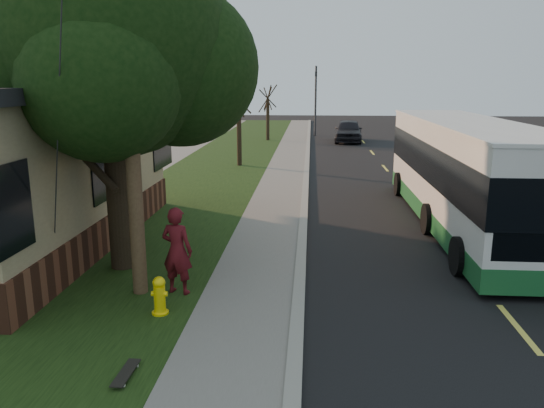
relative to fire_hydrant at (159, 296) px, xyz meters
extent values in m
plane|color=black|center=(2.60, 0.00, -0.43)|extent=(120.00, 120.00, 0.00)
cube|color=black|center=(6.60, 10.00, -0.43)|extent=(8.00, 80.00, 0.01)
cube|color=gray|center=(2.60, 10.00, -0.37)|extent=(0.25, 80.00, 0.12)
cube|color=slate|center=(1.60, 10.00, -0.39)|extent=(2.00, 80.00, 0.08)
cube|color=black|center=(-1.90, 10.00, -0.40)|extent=(5.00, 80.00, 0.07)
cylinder|color=yellow|center=(0.00, 0.00, -0.09)|extent=(0.22, 0.22, 0.55)
sphere|color=yellow|center=(0.00, 0.00, 0.26)|extent=(0.24, 0.24, 0.24)
cylinder|color=yellow|center=(0.00, 0.00, 0.04)|extent=(0.30, 0.10, 0.10)
cylinder|color=yellow|center=(0.00, 0.00, 0.04)|extent=(0.10, 0.18, 0.10)
cylinder|color=yellow|center=(0.00, 0.00, -0.34)|extent=(0.32, 0.32, 0.04)
cylinder|color=#473321|center=(-0.70, 1.00, 4.14)|extent=(0.30, 0.30, 9.00)
cylinder|color=#2D2D30|center=(-1.60, -0.10, 3.37)|extent=(2.52, 3.21, 7.60)
cylinder|color=black|center=(-1.60, 2.50, 1.64)|extent=(0.56, 0.56, 4.00)
sphere|color=black|center=(-1.60, 2.50, 4.84)|extent=(5.20, 5.20, 5.20)
sphere|color=black|center=(-0.20, 3.10, 4.24)|extent=(3.60, 3.60, 3.60)
sphere|color=black|center=(-2.80, 2.10, 4.54)|extent=(3.80, 3.80, 3.80)
sphere|color=black|center=(-1.30, 1.20, 3.94)|extent=(3.20, 3.20, 3.20)
sphere|color=black|center=(-2.20, 3.90, 5.24)|extent=(3.40, 3.40, 3.40)
cylinder|color=black|center=(-0.90, 18.00, 1.29)|extent=(0.24, 0.24, 3.30)
cylinder|color=black|center=(-0.90, 18.00, 2.94)|extent=(1.38, 0.57, 2.01)
cylinder|color=black|center=(-0.90, 18.00, 2.94)|extent=(0.74, 1.21, 1.58)
cylinder|color=black|center=(-0.90, 18.00, 2.94)|extent=(0.65, 1.05, 1.95)
cylinder|color=black|center=(-0.90, 18.00, 2.94)|extent=(1.28, 0.53, 1.33)
cylinder|color=black|center=(-0.90, 18.00, 2.94)|extent=(0.75, 1.21, 1.70)
cylinder|color=black|center=(-0.40, 30.00, 1.15)|extent=(0.24, 0.24, 3.03)
cylinder|color=black|center=(-0.40, 30.00, 2.66)|extent=(1.38, 0.57, 2.01)
cylinder|color=black|center=(-0.40, 30.00, 2.66)|extent=(0.74, 1.21, 1.58)
cylinder|color=black|center=(-0.40, 30.00, 2.66)|extent=(0.65, 1.05, 1.95)
cylinder|color=black|center=(-0.40, 30.00, 2.66)|extent=(1.28, 0.53, 1.33)
cylinder|color=black|center=(-0.40, 30.00, 2.66)|extent=(0.75, 1.21, 1.70)
cylinder|color=#2D2D30|center=(3.10, 34.00, 2.32)|extent=(0.16, 0.16, 5.50)
imported|color=black|center=(3.10, 34.00, 4.07)|extent=(0.18, 0.22, 1.10)
cube|color=silver|center=(7.47, 7.04, 1.39)|extent=(2.47, 11.84, 2.66)
cube|color=#1A5B2B|center=(7.47, 7.04, 0.01)|extent=(2.49, 11.86, 0.54)
cube|color=black|center=(7.47, 7.04, 1.59)|extent=(2.51, 11.88, 1.08)
cube|color=#FFF2CC|center=(6.73, 1.14, 0.11)|extent=(0.25, 0.04, 0.15)
cube|color=silver|center=(7.47, 7.04, 2.74)|extent=(2.52, 11.89, 0.08)
cylinder|color=black|center=(6.24, 2.70, 0.02)|extent=(0.28, 0.91, 0.91)
cylinder|color=black|center=(6.24, 6.05, 0.02)|extent=(0.28, 0.91, 0.91)
cylinder|color=black|center=(8.70, 6.05, 0.02)|extent=(0.28, 0.91, 0.91)
cylinder|color=black|center=(6.24, 11.38, 0.02)|extent=(0.28, 0.91, 0.91)
cylinder|color=black|center=(8.70, 11.38, 0.02)|extent=(0.28, 0.91, 0.91)
imported|color=#551117|center=(0.10, 1.03, 0.55)|extent=(0.76, 0.59, 1.83)
cube|color=black|center=(0.10, -2.20, -0.30)|extent=(0.22, 0.79, 0.02)
cylinder|color=silver|center=(0.09, -2.47, -0.34)|extent=(0.18, 0.05, 0.05)
cylinder|color=silver|center=(0.11, -1.92, -0.34)|extent=(0.18, 0.05, 0.05)
imported|color=black|center=(5.49, 29.87, 0.37)|extent=(2.23, 4.85, 1.61)
camera|label=1|loc=(2.80, -9.13, 3.95)|focal=35.00mm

